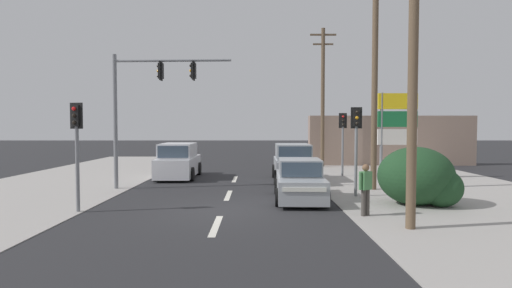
% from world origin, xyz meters
% --- Properties ---
extents(ground_plane, '(140.00, 140.00, 0.00)m').
position_xyz_m(ground_plane, '(0.00, 0.00, 0.00)').
color(ground_plane, '#28282B').
extents(lane_dash_near, '(0.20, 2.40, 0.01)m').
position_xyz_m(lane_dash_near, '(0.00, -2.00, 0.00)').
color(lane_dash_near, silver).
rests_on(lane_dash_near, ground).
extents(lane_dash_mid, '(0.20, 2.40, 0.01)m').
position_xyz_m(lane_dash_mid, '(0.00, 3.00, 0.00)').
color(lane_dash_mid, silver).
rests_on(lane_dash_mid, ground).
extents(lane_dash_far, '(0.20, 2.40, 0.01)m').
position_xyz_m(lane_dash_far, '(0.00, 8.00, 0.00)').
color(lane_dash_far, silver).
rests_on(lane_dash_far, ground).
extents(kerb_right_verge, '(10.00, 44.00, 0.02)m').
position_xyz_m(kerb_right_verge, '(9.00, 2.00, 0.01)').
color(kerb_right_verge, '#A39E99').
rests_on(kerb_right_verge, ground).
extents(kerb_left_verge, '(8.00, 40.00, 0.02)m').
position_xyz_m(kerb_left_verge, '(-8.50, 4.00, 0.01)').
color(kerb_left_verge, '#A39E99').
rests_on(kerb_left_verge, ground).
extents(utility_pole_foreground_right, '(3.78, 0.47, 10.94)m').
position_xyz_m(utility_pole_foreground_right, '(5.20, -2.38, 5.84)').
color(utility_pole_foreground_right, brown).
rests_on(utility_pole_foreground_right, ground).
extents(utility_pole_midground_right, '(1.80, 0.26, 10.36)m').
position_xyz_m(utility_pole_midground_right, '(6.32, 4.42, 5.42)').
color(utility_pole_midground_right, brown).
rests_on(utility_pole_midground_right, ground).
extents(utility_pole_background_right, '(1.80, 0.26, 9.62)m').
position_xyz_m(utility_pole_background_right, '(5.78, 14.77, 5.05)').
color(utility_pole_background_right, brown).
rests_on(utility_pole_background_right, ground).
extents(traffic_signal_mast, '(5.29, 0.51, 6.00)m').
position_xyz_m(traffic_signal_mast, '(-3.86, 4.64, 4.15)').
color(traffic_signal_mast, slate).
rests_on(traffic_signal_mast, ground).
extents(pedestal_signal_right_kerb, '(0.44, 0.29, 3.56)m').
position_xyz_m(pedestal_signal_right_kerb, '(5.10, 2.68, 2.42)').
color(pedestal_signal_right_kerb, slate).
rests_on(pedestal_signal_right_kerb, ground).
extents(pedestal_signal_left_kerb, '(0.44, 0.31, 3.56)m').
position_xyz_m(pedestal_signal_left_kerb, '(-4.68, -0.22, 2.42)').
color(pedestal_signal_left_kerb, slate).
rests_on(pedestal_signal_left_kerb, ground).
extents(pedestal_signal_far_median, '(0.44, 0.30, 3.56)m').
position_xyz_m(pedestal_signal_far_median, '(5.99, 9.24, 2.42)').
color(pedestal_signal_far_median, slate).
rests_on(pedestal_signal_far_median, ground).
extents(shopping_plaza_sign, '(2.10, 0.16, 4.60)m').
position_xyz_m(shopping_plaza_sign, '(8.67, 8.16, 2.98)').
color(shopping_plaza_sign, slate).
rests_on(shopping_plaza_sign, ground).
extents(roadside_bush, '(2.79, 2.39, 2.08)m').
position_xyz_m(roadside_bush, '(6.93, 0.94, 0.98)').
color(roadside_bush, '#1E4223').
rests_on(roadside_bush, ground).
extents(shopfront_wall_far, '(12.00, 1.00, 3.60)m').
position_xyz_m(shopfront_wall_far, '(11.00, 16.00, 1.80)').
color(shopfront_wall_far, gray).
rests_on(shopfront_wall_far, ground).
extents(sedan_receding_far, '(2.00, 4.29, 1.56)m').
position_xyz_m(sedan_receding_far, '(2.79, 2.03, 0.70)').
color(sedan_receding_far, '#A3A8AD').
rests_on(sedan_receding_far, ground).
extents(suv_kerbside_parked, '(2.10, 4.56, 1.90)m').
position_xyz_m(suv_kerbside_parked, '(-3.11, 8.60, 0.88)').
color(suv_kerbside_parked, silver).
rests_on(suv_kerbside_parked, ground).
extents(suv_oncoming_mid, '(2.10, 4.56, 1.90)m').
position_xyz_m(suv_oncoming_mid, '(3.03, 7.40, 0.88)').
color(suv_oncoming_mid, '#A3A8AD').
rests_on(suv_oncoming_mid, ground).
extents(pedestrian_at_kerb, '(0.48, 0.38, 1.63)m').
position_xyz_m(pedestrian_at_kerb, '(4.52, -0.82, 0.93)').
color(pedestrian_at_kerb, '#47423D').
rests_on(pedestrian_at_kerb, ground).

